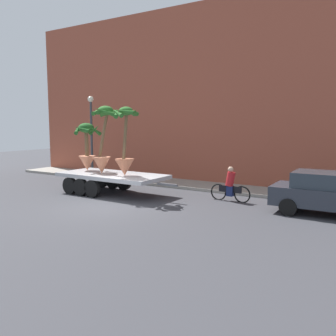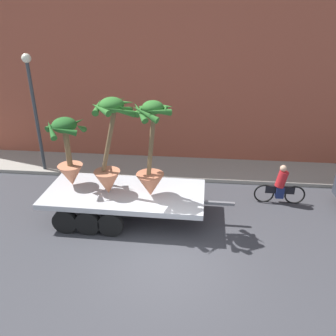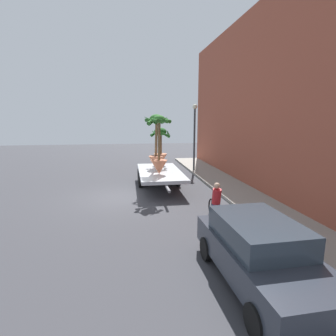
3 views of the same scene
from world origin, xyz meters
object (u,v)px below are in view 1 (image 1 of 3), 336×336
(potted_palm_middle, at_px, (125,146))
(street_lamp, at_px, (91,126))
(flatbed_trailer, at_px, (108,178))
(parked_car, at_px, (331,193))
(potted_palm_rear, at_px, (87,146))
(cyclist, at_px, (230,186))
(potted_palm_front, at_px, (103,141))

(potted_palm_middle, distance_m, street_lamp, 6.27)
(flatbed_trailer, relative_size, street_lamp, 1.30)
(flatbed_trailer, height_order, parked_car, parked_car)
(potted_palm_rear, relative_size, cyclist, 1.30)
(potted_palm_middle, height_order, parked_car, potted_palm_middle)
(potted_palm_front, height_order, parked_car, potted_palm_front)
(potted_palm_middle, bearing_deg, flatbed_trailer, 171.86)
(potted_palm_rear, xyz_separation_m, potted_palm_front, (1.54, -0.45, 0.32))
(parked_car, height_order, street_lamp, street_lamp)
(flatbed_trailer, bearing_deg, cyclist, 14.85)
(parked_car, bearing_deg, street_lamp, 171.69)
(parked_car, xyz_separation_m, street_lamp, (-13.80, 2.01, 2.40))
(parked_car, relative_size, street_lamp, 0.89)
(flatbed_trailer, height_order, potted_palm_rear, potted_palm_rear)
(potted_palm_rear, relative_size, potted_palm_front, 0.75)
(street_lamp, bearing_deg, potted_palm_rear, -49.82)
(flatbed_trailer, distance_m, potted_palm_middle, 1.99)
(flatbed_trailer, distance_m, cyclist, 5.85)
(flatbed_trailer, relative_size, cyclist, 3.42)
(potted_palm_middle, bearing_deg, cyclist, 20.52)
(potted_palm_rear, bearing_deg, flatbed_trailer, -9.98)
(flatbed_trailer, relative_size, potted_palm_front, 1.97)
(flatbed_trailer, height_order, potted_palm_middle, potted_palm_middle)
(potted_palm_rear, bearing_deg, cyclist, 9.40)
(potted_palm_middle, relative_size, cyclist, 1.70)
(potted_palm_middle, relative_size, potted_palm_front, 0.98)
(potted_palm_rear, xyz_separation_m, street_lamp, (-2.40, 2.85, 1.03))
(potted_palm_rear, distance_m, street_lamp, 3.87)
(potted_palm_front, height_order, cyclist, potted_palm_front)
(potted_palm_middle, xyz_separation_m, cyclist, (4.46, 1.67, -1.67))
(potted_palm_front, xyz_separation_m, parked_car, (9.86, 1.28, -1.69))
(potted_palm_rear, height_order, street_lamp, street_lamp)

